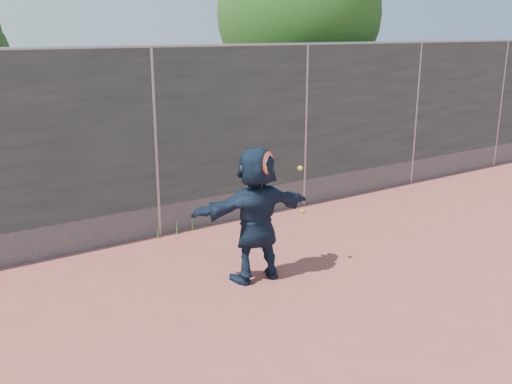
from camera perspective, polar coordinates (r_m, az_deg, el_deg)
ground at (r=6.73m, az=3.21°, el=-12.89°), size 80.00×80.00×0.00m
player at (r=7.48m, az=0.00°, el=-2.24°), size 1.74×0.73×1.82m
ball_ground at (r=10.51m, az=4.67°, el=-1.91°), size 0.07×0.07×0.07m
fence at (r=9.09m, az=-10.03°, el=5.15°), size 20.00×0.06×3.03m
swing_action at (r=7.20m, az=1.54°, el=2.73°), size 0.74×0.21×0.51m
tree_right at (r=13.32m, az=4.79°, el=16.93°), size 3.78×3.60×5.39m
weed_clump at (r=9.48m, az=-7.70°, el=-3.37°), size 0.68×0.07×0.30m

